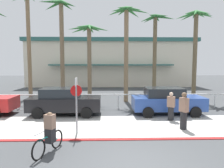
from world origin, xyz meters
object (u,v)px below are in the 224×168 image
object	(u,v)px
palm_tree_5	(127,29)
cyclist_teal_0	(49,134)
palm_tree_4	(89,41)
palm_tree_3	(61,28)
pedestrian_0	(171,108)
palm_tree_7	(196,32)
stop_sign_bike_lane	(76,97)
car_black_1	(64,101)
car_blue_2	(167,101)
pedestrian_1	(184,112)
palm_tree_2	(28,20)
palm_tree_6	(155,37)

from	to	relation	value
palm_tree_5	cyclist_teal_0	bearing A→B (deg)	-110.13
palm_tree_4	palm_tree_5	xyz separation A→B (m)	(3.18, -0.89, 0.92)
palm_tree_4	palm_tree_5	bearing A→B (deg)	-15.68
cyclist_teal_0	palm_tree_3	bearing A→B (deg)	99.08
palm_tree_4	pedestrian_0	distance (m)	9.68
palm_tree_7	cyclist_teal_0	bearing A→B (deg)	-131.56
stop_sign_bike_lane	cyclist_teal_0	xyz separation A→B (m)	(-0.70, -2.10, -0.98)
palm_tree_5	car_black_1	world-z (taller)	palm_tree_5
pedestrian_0	car_blue_2	bearing A→B (deg)	82.78
cyclist_teal_0	pedestrian_0	distance (m)	7.05
pedestrian_0	pedestrian_1	distance (m)	1.65
palm_tree_5	car_black_1	xyz separation A→B (m)	(-4.33, -4.61, -5.14)
palm_tree_5	palm_tree_2	bearing A→B (deg)	163.26
pedestrian_0	cyclist_teal_0	bearing A→B (deg)	-143.70
pedestrian_1	car_black_1	bearing A→B (deg)	153.86
palm_tree_2	pedestrian_1	bearing A→B (deg)	-43.57
car_blue_2	cyclist_teal_0	world-z (taller)	car_blue_2
pedestrian_0	palm_tree_3	bearing A→B (deg)	137.14
palm_tree_5	palm_tree_7	world-z (taller)	palm_tree_5
palm_tree_4	cyclist_teal_0	xyz separation A→B (m)	(-0.59, -11.16, -4.40)
pedestrian_1	palm_tree_3	bearing A→B (deg)	131.49
palm_tree_3	pedestrian_1	world-z (taller)	palm_tree_3
car_black_1	stop_sign_bike_lane	bearing A→B (deg)	-70.49
palm_tree_6	cyclist_teal_0	bearing A→B (deg)	-118.04
palm_tree_3	palm_tree_5	bearing A→B (deg)	-8.50
cyclist_teal_0	pedestrian_0	bearing A→B (deg)	36.30
palm_tree_2	pedestrian_0	distance (m)	15.36
palm_tree_5	car_blue_2	size ratio (longest dim) A/B	1.77
palm_tree_3	palm_tree_4	xyz separation A→B (m)	(2.36, 0.06, -1.13)
palm_tree_6	palm_tree_7	distance (m)	3.48
palm_tree_2	cyclist_teal_0	size ratio (longest dim) A/B	5.62
palm_tree_2	palm_tree_6	bearing A→B (deg)	-2.75
palm_tree_7	palm_tree_3	bearing A→B (deg)	179.68
palm_tree_5	pedestrian_0	bearing A→B (deg)	-72.50
palm_tree_5	cyclist_teal_0	world-z (taller)	palm_tree_5
palm_tree_2	palm_tree_3	xyz separation A→B (m)	(3.37, -1.85, -0.98)
palm_tree_4	car_blue_2	size ratio (longest dim) A/B	1.47
palm_tree_2	palm_tree_3	world-z (taller)	palm_tree_2
stop_sign_bike_lane	palm_tree_2	distance (m)	13.50
palm_tree_3	palm_tree_5	size ratio (longest dim) A/B	1.09
palm_tree_2	pedestrian_1	size ratio (longest dim) A/B	5.31
pedestrian_0	pedestrian_1	bearing A→B (deg)	-85.88
car_black_1	pedestrian_0	bearing A→B (deg)	-13.33
stop_sign_bike_lane	palm_tree_7	xyz separation A→B (m)	(9.09, 8.93, 4.25)
cyclist_teal_0	palm_tree_5	bearing A→B (deg)	69.87
palm_tree_6	pedestrian_1	size ratio (longest dim) A/B	4.20
stop_sign_bike_lane	palm_tree_5	xyz separation A→B (m)	(3.07, 8.16, 4.33)
palm_tree_7	pedestrian_0	xyz separation A→B (m)	(-4.10, -6.85, -5.19)
pedestrian_1	car_blue_2	bearing A→B (deg)	88.73
car_black_1	pedestrian_1	xyz separation A→B (m)	(6.36, -3.12, -0.01)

